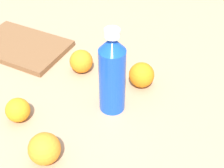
# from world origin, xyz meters

# --- Properties ---
(ground_plane) EXTENTS (2.40, 2.40, 0.00)m
(ground_plane) POSITION_xyz_m (0.00, 0.00, 0.00)
(ground_plane) COLOR #9E7F60
(water_bottle) EXTENTS (0.07, 0.07, 0.24)m
(water_bottle) POSITION_xyz_m (-0.02, -0.00, 0.11)
(water_bottle) COLOR blue
(water_bottle) RESTS_ON ground_plane
(orange_0) EXTENTS (0.07, 0.07, 0.07)m
(orange_0) POSITION_xyz_m (-0.03, -0.23, 0.04)
(orange_0) COLOR orange
(orange_0) RESTS_ON ground_plane
(orange_1) EXTENTS (0.07, 0.07, 0.07)m
(orange_1) POSITION_xyz_m (-0.02, 0.12, 0.04)
(orange_1) COLOR orange
(orange_1) RESTS_ON ground_plane
(orange_2) EXTENTS (0.07, 0.07, 0.07)m
(orange_2) POSITION_xyz_m (-0.20, 0.06, 0.03)
(orange_2) COLOR orange
(orange_2) RESTS_ON ground_plane
(orange_3) EXTENTS (0.06, 0.06, 0.06)m
(orange_3) POSITION_xyz_m (-0.18, -0.19, 0.03)
(orange_3) COLOR orange
(orange_3) RESTS_ON ground_plane
(cutting_board) EXTENTS (0.33, 0.26, 0.02)m
(cutting_board) POSITION_xyz_m (-0.43, 0.01, 0.01)
(cutting_board) COLOR brown
(cutting_board) RESTS_ON ground_plane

